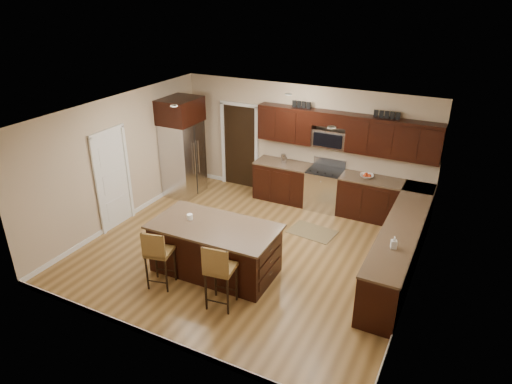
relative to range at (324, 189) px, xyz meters
The scene contains 22 objects.
floor 2.59m from the range, 105.51° to the right, with size 6.00×6.00×0.00m, color olive.
ceiling 3.38m from the range, 105.51° to the right, with size 6.00×6.00×0.00m, color silver.
wall_back 1.15m from the range, 156.28° to the left, with size 6.00×6.00×0.00m, color tan.
wall_left 4.51m from the range, 146.33° to the right, with size 5.50×5.50×0.00m, color tan.
wall_right 3.49m from the range, 46.57° to the right, with size 5.50×5.50×0.00m, color tan.
base_cabinets 1.58m from the range, 39.46° to the right, with size 4.02×3.96×0.92m.
upper_cabinets 1.42m from the range, 20.23° to the left, with size 4.00×0.33×0.80m.
range is the anchor object (origin of this frame).
microwave 1.16m from the range, 90.00° to the left, with size 0.76×0.31×0.40m, color silver.
doorway 2.41m from the range, behind, with size 0.85×0.03×2.06m, color black.
pantry_door 4.61m from the range, 143.07° to the right, with size 0.03×0.80×2.04m, color white.
letter_decor 1.84m from the range, 31.31° to the left, with size 2.20×0.03×0.15m, color black, non-canonical shape.
island 3.40m from the range, 105.13° to the right, with size 2.24×1.20×0.92m.
stool_left 4.39m from the range, 109.65° to the right, with size 0.49×0.49×1.09m.
stool_right 4.15m from the range, 94.03° to the right, with size 0.48×0.48×1.15m.
refrigerator 3.47m from the range, 166.91° to the right, with size 0.79×0.95×2.35m.
floor_mat 1.30m from the range, 81.44° to the right, with size 0.94×0.63×0.01m, color olive.
fruit_bowl 1.04m from the range, ahead, with size 0.29×0.29×0.07m, color silver.
soap_bottle 3.36m from the range, 52.52° to the right, with size 0.09×0.09×0.21m, color #B2B2B2.
canister_tall 1.17m from the range, behind, with size 0.12×0.12×0.21m, color silver.
canister_short 1.13m from the range, behind, with size 0.11×0.11×0.16m, color silver.
island_jar 3.60m from the range, 112.90° to the right, with size 0.10×0.10×0.10m, color white.
Camera 1 is at (3.54, -6.65, 4.74)m, focal length 32.00 mm.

